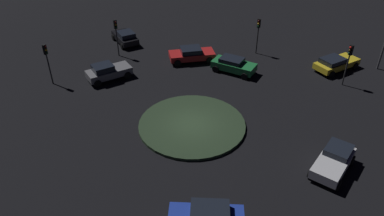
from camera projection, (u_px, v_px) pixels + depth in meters
ground_plane at (192, 126)px, 28.18m from camera, size 115.36×115.36×0.00m
roundabout_island at (192, 125)px, 28.11m from camera, size 8.15×8.15×0.23m
car_green at (233, 65)px, 34.98m from camera, size 4.41×3.66×1.42m
car_red at (192, 54)px, 36.94m from camera, size 3.19×4.84×1.43m
car_silver at (334, 161)px, 23.79m from camera, size 3.25×4.24×1.42m
car_black at (125, 37)px, 40.58m from camera, size 3.94×2.05×1.43m
car_grey at (108, 71)px, 33.82m from camera, size 2.18×4.10×1.54m
car_yellow at (336, 63)px, 35.39m from camera, size 2.24×4.66×1.35m
traffic_light_southwest at (47, 56)px, 32.00m from camera, size 0.40×0.37×3.83m
traffic_light_north at (349, 57)px, 31.83m from camera, size 0.31×0.36×3.86m
traffic_light_northwest at (258, 29)px, 37.34m from camera, size 0.37×0.40×3.75m
traffic_light_west at (116, 31)px, 36.81m from camera, size 0.36×0.31×3.86m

